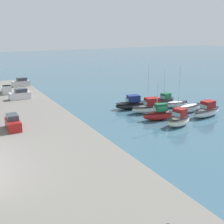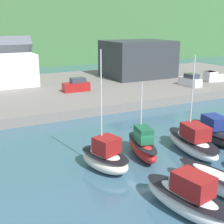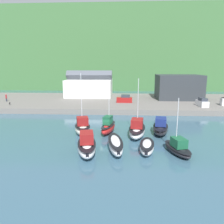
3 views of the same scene
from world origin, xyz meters
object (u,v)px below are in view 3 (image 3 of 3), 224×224
object	(u,v)px
moored_boat_0	(83,128)
parked_car_2	(125,99)
moored_boat_3	(160,127)
moored_boat_6	(147,147)
moored_boat_1	(108,127)
moored_boat_5	(115,145)
moored_boat_7	(178,148)
person_on_quay	(6,97)
moored_boat_2	(137,129)
parked_car_3	(202,103)
moored_boat_4	(87,145)
dog_on_quay	(10,103)

from	to	relation	value
moored_boat_0	parked_car_2	xyz separation A→B (m)	(6.90, 24.78, 1.05)
moored_boat_3	moored_boat_6	size ratio (longest dim) A/B	1.26
moored_boat_1	moored_boat_5	distance (m)	7.88
moored_boat_7	person_on_quay	distance (m)	51.15
parked_car_2	moored_boat_2	bearing A→B (deg)	-174.56
moored_boat_3	moored_boat_6	distance (m)	8.72
parked_car_2	moored_boat_5	bearing A→B (deg)	178.75
parked_car_2	parked_car_3	bearing A→B (deg)	-103.16
moored_boat_7	person_on_quay	world-z (taller)	moored_boat_7
moored_boat_0	moored_boat_4	distance (m)	8.17
moored_boat_5	moored_boat_6	distance (m)	4.11
moored_boat_2	moored_boat_6	xyz separation A→B (m)	(0.91, -6.54, -0.38)
moored_boat_2	moored_boat_3	bearing A→B (deg)	29.69
moored_boat_0	moored_boat_6	size ratio (longest dim) A/B	1.74
parked_car_3	dog_on_quay	bearing A→B (deg)	177.71
moored_boat_7	moored_boat_3	bearing A→B (deg)	79.28
moored_boat_5	moored_boat_2	bearing A→B (deg)	54.89
moored_boat_2	moored_boat_7	xyz separation A→B (m)	(4.75, -6.92, -0.30)
moored_boat_2	moored_boat_3	world-z (taller)	moored_boat_2
moored_boat_4	person_on_quay	distance (m)	43.17
moored_boat_2	person_on_quay	size ratio (longest dim) A/B	4.24
moored_boat_3	moored_boat_6	xyz separation A→B (m)	(-3.06, -8.16, -0.32)
dog_on_quay	moored_boat_5	bearing A→B (deg)	-58.21
moored_boat_1	moored_boat_4	distance (m)	9.05
moored_boat_5	dog_on_quay	size ratio (longest dim) A/B	8.32
parked_car_3	person_on_quay	distance (m)	52.33
moored_boat_0	moored_boat_7	size ratio (longest dim) A/B	1.39
moored_boat_0	parked_car_3	xyz separation A→B (m)	(25.95, 19.98, 1.05)
moored_boat_4	moored_boat_7	distance (m)	11.59
moored_boat_5	person_on_quay	xyz separation A→B (m)	(-31.82, 31.60, 1.51)
moored_boat_0	moored_boat_5	size ratio (longest dim) A/B	1.34
moored_boat_1	moored_boat_4	xyz separation A→B (m)	(-2.12, -8.80, -0.03)
moored_boat_0	moored_boat_2	xyz separation A→B (m)	(8.86, -0.45, -0.05)
moored_boat_5	moored_boat_7	size ratio (longest dim) A/B	1.04
moored_boat_4	moored_boat_7	xyz separation A→B (m)	(11.57, 0.54, -0.30)
moored_boat_5	person_on_quay	world-z (taller)	person_on_quay
dog_on_quay	moored_boat_7	bearing A→B (deg)	-51.74
moored_boat_3	moored_boat_0	bearing A→B (deg)	-164.96
moored_boat_1	moored_boat_2	xyz separation A→B (m)	(4.70, -1.33, -0.03)
moored_boat_2	parked_car_3	xyz separation A→B (m)	(17.09, 20.42, 1.10)
moored_boat_6	dog_on_quay	bearing A→B (deg)	148.19
moored_boat_6	moored_boat_7	world-z (taller)	moored_boat_7
moored_boat_0	parked_car_3	distance (m)	32.76
moored_boat_4	moored_boat_7	world-z (taller)	moored_boat_7
moored_boat_1	moored_boat_5	xyz separation A→B (m)	(1.50, -7.73, -0.26)
moored_boat_1	moored_boat_3	distance (m)	8.67
moored_boat_2	moored_boat_4	size ratio (longest dim) A/B	1.27
parked_car_2	parked_car_3	distance (m)	19.64
moored_boat_3	moored_boat_7	size ratio (longest dim) A/B	1.00
parked_car_2	person_on_quay	xyz separation A→B (m)	(-33.07, -0.04, 0.18)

